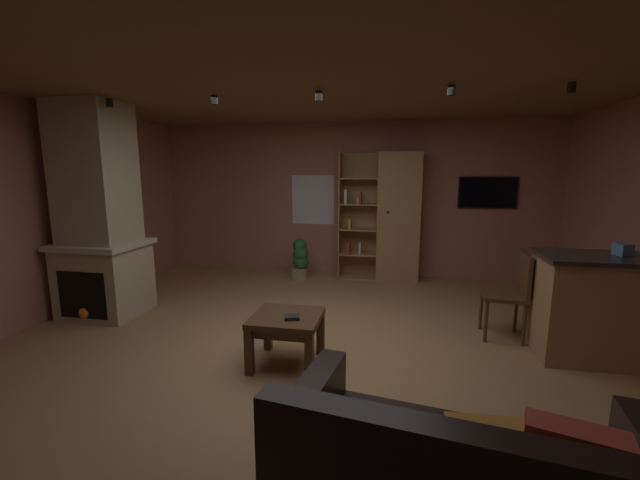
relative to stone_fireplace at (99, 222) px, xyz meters
name	(u,v)px	position (x,y,z in m)	size (l,w,h in m)	color
floor	(312,352)	(2.73, -0.54, -1.16)	(6.56, 6.16, 0.02)	#A37A4C
wall_back	(350,200)	(2.73, 2.57, 0.12)	(6.68, 0.06, 2.55)	#AD7060
wall_left	(15,216)	(-0.58, -0.54, 0.12)	(0.06, 6.16, 2.55)	#AD7060
ceiling	(311,79)	(2.73, -0.54, 1.41)	(6.56, 6.16, 0.02)	brown
window_pane_back	(313,200)	(2.09, 2.54, 0.11)	(0.73, 0.01, 0.83)	white
stone_fireplace	(99,222)	(0.00, 0.00, 0.00)	(0.95, 0.85, 2.55)	#BCAD8E
bookshelf_cabinet	(393,218)	(3.45, 2.30, -0.14)	(1.29, 0.41, 2.05)	#A87F51
kitchen_bar_counter	(620,309)	(5.56, -0.17, -0.65)	(1.45, 0.65, 1.00)	#A87F51
tissue_box	(623,249)	(5.55, -0.12, -0.10)	(0.12, 0.12, 0.11)	#598CBF
coffee_table	(287,325)	(2.55, -0.83, -0.77)	(0.61, 0.59, 0.47)	#4C331E
table_book_0	(292,317)	(2.63, -0.91, -0.67)	(0.13, 0.11, 0.03)	black
dining_chair	(512,290)	(4.72, 0.18, -0.62)	(0.44, 0.44, 0.92)	#4C331E
potted_floor_plant	(300,259)	(1.99, 1.99, -0.81)	(0.30, 0.28, 0.68)	#9E896B
wall_mounted_tv	(487,192)	(4.90, 2.51, 0.27)	(0.87, 0.06, 0.49)	black
track_light_spot_0	(110,103)	(0.45, -0.21, 1.33)	(0.07, 0.07, 0.09)	black
track_light_spot_1	(214,100)	(1.63, -0.16, 1.33)	(0.07, 0.07, 0.09)	black
track_light_spot_2	(319,96)	(2.72, -0.17, 1.33)	(0.07, 0.07, 0.09)	black
track_light_spot_3	(451,90)	(3.96, -0.21, 1.33)	(0.07, 0.07, 0.09)	black
track_light_spot_4	(572,88)	(4.98, -0.13, 1.33)	(0.07, 0.07, 0.09)	black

